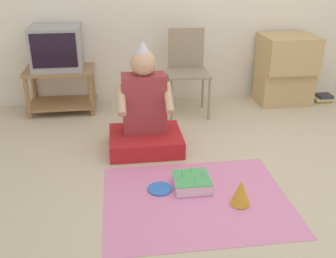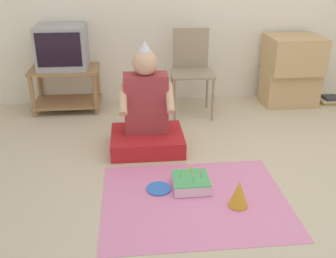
{
  "view_description": "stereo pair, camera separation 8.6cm",
  "coord_description": "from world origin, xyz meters",
  "px_view_note": "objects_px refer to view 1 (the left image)",
  "views": [
    {
      "loc": [
        -0.98,
        -2.21,
        1.51
      ],
      "look_at": [
        -0.64,
        0.34,
        0.35
      ],
      "focal_mm": 42.0,
      "sensor_mm": 36.0,
      "label": 1
    },
    {
      "loc": [
        -0.89,
        -2.22,
        1.51
      ],
      "look_at": [
        -0.64,
        0.34,
        0.35
      ],
      "focal_mm": 42.0,
      "sensor_mm": 36.0,
      "label": 2
    }
  ],
  "objects_px": {
    "birthday_cake": "(192,182)",
    "paper_plate": "(160,189)",
    "folding_chair": "(187,65)",
    "cardboard_box_stack": "(286,68)",
    "party_hat_blue": "(241,192)",
    "person_seated": "(145,117)",
    "book_pile": "(323,98)",
    "tv": "(57,48)"
  },
  "relations": [
    {
      "from": "birthday_cake",
      "to": "paper_plate",
      "type": "xyz_separation_m",
      "value": [
        -0.23,
        -0.0,
        -0.03
      ]
    },
    {
      "from": "paper_plate",
      "to": "folding_chair",
      "type": "bearing_deg",
      "value": 73.03
    },
    {
      "from": "cardboard_box_stack",
      "to": "birthday_cake",
      "type": "bearing_deg",
      "value": -129.78
    },
    {
      "from": "cardboard_box_stack",
      "to": "paper_plate",
      "type": "height_order",
      "value": "cardboard_box_stack"
    },
    {
      "from": "party_hat_blue",
      "to": "person_seated",
      "type": "bearing_deg",
      "value": 120.99
    },
    {
      "from": "book_pile",
      "to": "birthday_cake",
      "type": "xyz_separation_m",
      "value": [
        -1.76,
        -1.51,
        0.0
      ]
    },
    {
      "from": "party_hat_blue",
      "to": "paper_plate",
      "type": "height_order",
      "value": "party_hat_blue"
    },
    {
      "from": "paper_plate",
      "to": "book_pile",
      "type": "bearing_deg",
      "value": 37.32
    },
    {
      "from": "folding_chair",
      "to": "party_hat_blue",
      "type": "distance_m",
      "value": 1.73
    },
    {
      "from": "tv",
      "to": "person_seated",
      "type": "height_order",
      "value": "person_seated"
    },
    {
      "from": "birthday_cake",
      "to": "tv",
      "type": "bearing_deg",
      "value": 122.88
    },
    {
      "from": "book_pile",
      "to": "person_seated",
      "type": "xyz_separation_m",
      "value": [
        -2.03,
        -0.84,
        0.23
      ]
    },
    {
      "from": "folding_chair",
      "to": "cardboard_box_stack",
      "type": "height_order",
      "value": "folding_chair"
    },
    {
      "from": "person_seated",
      "to": "party_hat_blue",
      "type": "height_order",
      "value": "person_seated"
    },
    {
      "from": "folding_chair",
      "to": "cardboard_box_stack",
      "type": "bearing_deg",
      "value": 6.42
    },
    {
      "from": "folding_chair",
      "to": "person_seated",
      "type": "height_order",
      "value": "person_seated"
    },
    {
      "from": "birthday_cake",
      "to": "party_hat_blue",
      "type": "relative_size",
      "value": 1.4
    },
    {
      "from": "folding_chair",
      "to": "party_hat_blue",
      "type": "relative_size",
      "value": 4.62
    },
    {
      "from": "tv",
      "to": "person_seated",
      "type": "relative_size",
      "value": 0.53
    },
    {
      "from": "birthday_cake",
      "to": "party_hat_blue",
      "type": "bearing_deg",
      "value": -41.55
    },
    {
      "from": "folding_chair",
      "to": "cardboard_box_stack",
      "type": "distance_m",
      "value": 1.1
    },
    {
      "from": "folding_chair",
      "to": "book_pile",
      "type": "distance_m",
      "value": 1.61
    },
    {
      "from": "cardboard_box_stack",
      "to": "party_hat_blue",
      "type": "bearing_deg",
      "value": -119.64
    },
    {
      "from": "tv",
      "to": "party_hat_blue",
      "type": "xyz_separation_m",
      "value": [
        1.32,
        -1.87,
        -0.56
      ]
    },
    {
      "from": "tv",
      "to": "paper_plate",
      "type": "distance_m",
      "value": 1.94
    },
    {
      "from": "tv",
      "to": "cardboard_box_stack",
      "type": "height_order",
      "value": "tv"
    },
    {
      "from": "book_pile",
      "to": "party_hat_blue",
      "type": "xyz_separation_m",
      "value": [
        -1.49,
        -1.75,
        0.05
      ]
    },
    {
      "from": "book_pile",
      "to": "person_seated",
      "type": "relative_size",
      "value": 0.22
    },
    {
      "from": "book_pile",
      "to": "birthday_cake",
      "type": "bearing_deg",
      "value": -139.36
    },
    {
      "from": "tv",
      "to": "book_pile",
      "type": "bearing_deg",
      "value": -2.32
    },
    {
      "from": "birthday_cake",
      "to": "party_hat_blue",
      "type": "distance_m",
      "value": 0.37
    },
    {
      "from": "birthday_cake",
      "to": "party_hat_blue",
      "type": "xyz_separation_m",
      "value": [
        0.27,
        -0.24,
        0.05
      ]
    },
    {
      "from": "folding_chair",
      "to": "party_hat_blue",
      "type": "bearing_deg",
      "value": -88.02
    },
    {
      "from": "book_pile",
      "to": "cardboard_box_stack",
      "type": "bearing_deg",
      "value": 173.27
    },
    {
      "from": "book_pile",
      "to": "folding_chair",
      "type": "bearing_deg",
      "value": -177.47
    },
    {
      "from": "cardboard_box_stack",
      "to": "tv",
      "type": "bearing_deg",
      "value": 178.54
    },
    {
      "from": "folding_chair",
      "to": "person_seated",
      "type": "distance_m",
      "value": 0.94
    },
    {
      "from": "tv",
      "to": "cardboard_box_stack",
      "type": "relative_size",
      "value": 0.65
    },
    {
      "from": "cardboard_box_stack",
      "to": "book_pile",
      "type": "xyz_separation_m",
      "value": [
        0.46,
        -0.05,
        -0.34
      ]
    },
    {
      "from": "folding_chair",
      "to": "person_seated",
      "type": "relative_size",
      "value": 0.93
    },
    {
      "from": "party_hat_blue",
      "to": "paper_plate",
      "type": "bearing_deg",
      "value": 154.32
    },
    {
      "from": "person_seated",
      "to": "party_hat_blue",
      "type": "bearing_deg",
      "value": -59.01
    }
  ]
}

